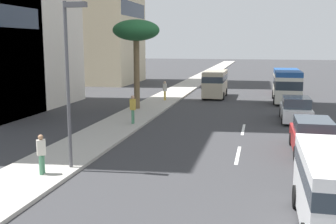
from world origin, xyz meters
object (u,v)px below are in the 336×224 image
at_px(van_fourth, 215,82).
at_px(pedestrian_near_lamp, 41,153).
at_px(pedestrian_by_tree, 133,108).
at_px(palm_tree, 136,32).
at_px(car_fifth, 285,85).
at_px(minibus_lead, 287,84).
at_px(pedestrian_mid_block, 165,90).
at_px(car_third, 312,137).
at_px(car_sixth, 296,110).
at_px(street_lamp, 70,67).

height_order(van_fourth, pedestrian_near_lamp, van_fourth).
relative_size(pedestrian_by_tree, palm_tree, 0.27).
bearing_deg(car_fifth, minibus_lead, 177.54).
bearing_deg(pedestrian_mid_block, palm_tree, 42.22).
relative_size(minibus_lead, car_third, 1.46).
height_order(car_sixth, palm_tree, palm_tree).
distance_m(pedestrian_near_lamp, pedestrian_by_tree, 10.52).
xyz_separation_m(minibus_lead, car_third, (-17.82, -0.18, -0.76)).
xyz_separation_m(car_fifth, street_lamp, (-29.54, 9.96, 3.47)).
xyz_separation_m(car_third, pedestrian_near_lamp, (-6.04, 10.64, 0.21)).
xyz_separation_m(van_fourth, car_sixth, (-11.07, -6.61, -0.68)).
bearing_deg(car_sixth, van_fourth, 30.85).
distance_m(pedestrian_mid_block, pedestrian_by_tree, 10.96).
bearing_deg(street_lamp, van_fourth, -7.34).
bearing_deg(pedestrian_near_lamp, van_fourth, 42.42).
bearing_deg(car_fifth, car_sixth, 179.27).
distance_m(car_fifth, pedestrian_by_tree, 22.64).
height_order(car_third, pedestrian_mid_block, pedestrian_mid_block).
relative_size(car_fifth, palm_tree, 0.66).
bearing_deg(car_fifth, street_lamp, 161.36).
bearing_deg(pedestrian_mid_block, van_fourth, -170.84).
xyz_separation_m(minibus_lead, palm_tree, (-7.45, 11.61, 4.42)).
distance_m(minibus_lead, car_third, 17.84).
xyz_separation_m(pedestrian_near_lamp, pedestrian_mid_block, (21.46, 0.10, 0.08)).
distance_m(minibus_lead, car_fifth, 6.82).
bearing_deg(car_third, van_fourth, 19.01).
xyz_separation_m(car_third, van_fourth, (19.47, 6.71, 0.66)).
height_order(van_fourth, car_sixth, van_fourth).
bearing_deg(van_fourth, pedestrian_mid_block, -44.84).
distance_m(car_sixth, palm_tree, 12.95).
xyz_separation_m(pedestrian_by_tree, street_lamp, (-9.42, -0.42, 3.10)).
relative_size(palm_tree, street_lamp, 1.02).
height_order(minibus_lead, van_fourth, minibus_lead).
bearing_deg(minibus_lead, pedestrian_by_tree, 142.94).
height_order(car_third, pedestrian_near_lamp, pedestrian_near_lamp).
distance_m(minibus_lead, pedestrian_mid_block, 10.84).
bearing_deg(pedestrian_near_lamp, car_third, -9.23).
xyz_separation_m(minibus_lead, pedestrian_by_tree, (-13.36, 10.09, -0.41)).
height_order(car_sixth, pedestrian_mid_block, pedestrian_mid_block).
relative_size(pedestrian_mid_block, street_lamp, 0.26).
height_order(palm_tree, street_lamp, palm_tree).
height_order(car_third, car_fifth, car_third).
relative_size(car_third, car_fifth, 1.05).
bearing_deg(pedestrian_near_lamp, car_sixth, 15.05).
bearing_deg(palm_tree, pedestrian_near_lamp, -175.98).
bearing_deg(street_lamp, pedestrian_by_tree, 2.52).
distance_m(minibus_lead, street_lamp, 24.89).
xyz_separation_m(van_fourth, pedestrian_mid_block, (-4.05, 4.03, -0.37)).
distance_m(pedestrian_near_lamp, street_lamp, 3.52).
relative_size(minibus_lead, van_fourth, 1.26).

